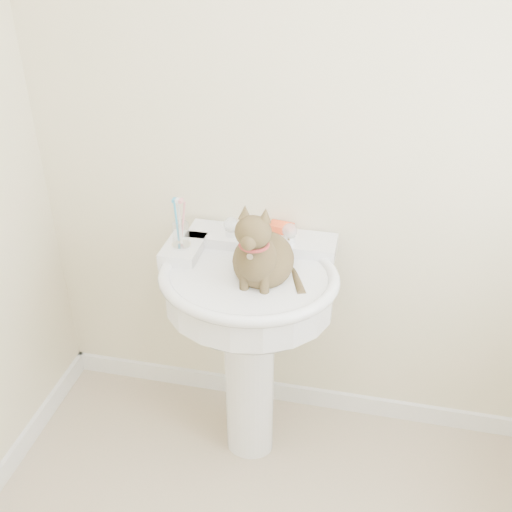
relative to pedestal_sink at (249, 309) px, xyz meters
The scene contains 7 objects.
wall_back 0.65m from the pedestal_sink, 56.73° to the left, with size 2.20×0.00×2.50m, color beige, non-canonical shape.
baseboard_back 0.74m from the pedestal_sink, 55.81° to the left, with size 2.20×0.02×0.09m, color white.
pedestal_sink is the anchor object (origin of this frame).
faucet 0.28m from the pedestal_sink, 89.02° to the left, with size 0.28×0.12×0.14m.
soap_bar 0.33m from the pedestal_sink, 74.89° to the left, with size 0.09×0.06×0.03m, color #F35023.
toothbrush_cup 0.36m from the pedestal_sink, 165.90° to the left, with size 0.07×0.07×0.19m.
cat 0.24m from the pedestal_sink, 21.71° to the right, with size 0.23×0.29×0.42m.
Camera 1 is at (0.21, -0.89, 1.98)m, focal length 42.00 mm.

